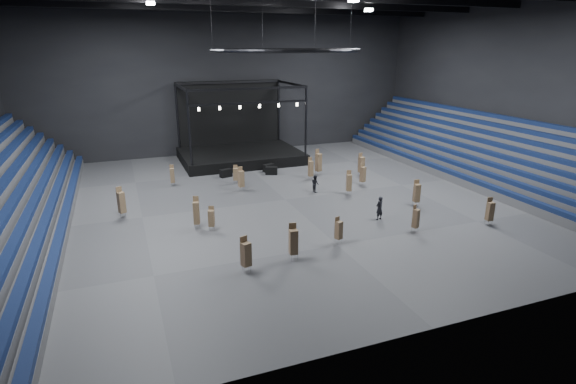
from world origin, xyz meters
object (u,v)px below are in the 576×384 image
object	(u,v)px
flight_case_right	(269,168)
chair_stack_6	(241,178)
chair_stack_13	(339,230)
crew_member	(315,184)
chair_stack_0	(121,202)
chair_stack_4	(293,241)
stage	(239,148)
chair_stack_8	(311,168)
chair_stack_5	(236,174)
chair_stack_14	(172,175)
man_center	(379,208)
flight_case_left	(226,173)
chair_stack_10	(417,193)
flight_case_mid	(271,171)
chair_stack_1	(196,212)
chair_stack_2	(490,211)
chair_stack_12	(318,162)
chair_stack_15	(416,218)
chair_stack_3	(361,164)
chair_stack_9	(349,182)
chair_stack_7	(363,174)
chair_stack_11	(246,254)
chair_stack_16	(211,218)

from	to	relation	value
flight_case_right	chair_stack_6	xyz separation A→B (m)	(-4.69, -5.69, 0.82)
chair_stack_13	crew_member	world-z (taller)	chair_stack_13
chair_stack_0	chair_stack_4	world-z (taller)	chair_stack_0
stage	chair_stack_8	distance (m)	12.06
chair_stack_5	chair_stack_14	bearing A→B (deg)	-174.99
chair_stack_13	man_center	world-z (taller)	chair_stack_13
flight_case_left	chair_stack_10	world-z (taller)	chair_stack_10
flight_case_mid	chair_stack_5	world-z (taller)	chair_stack_5
stage	chair_stack_1	xyz separation A→B (m)	(-8.68, -20.12, -0.16)
chair_stack_4	crew_member	xyz separation A→B (m)	(7.20, 12.59, -0.49)
flight_case_left	chair_stack_6	bearing A→B (deg)	-86.96
stage	chair_stack_2	bearing A→B (deg)	-65.16
chair_stack_10	chair_stack_6	bearing A→B (deg)	154.41
stage	man_center	distance (m)	24.12
chair_stack_6	chair_stack_8	distance (m)	7.89
flight_case_right	chair_stack_12	world-z (taller)	chair_stack_12
chair_stack_1	chair_stack_15	xyz separation A→B (m)	(15.23, -6.51, -0.19)
chair_stack_2	chair_stack_5	xyz separation A→B (m)	(-15.69, 17.81, -0.14)
chair_stack_12	man_center	xyz separation A→B (m)	(-0.89, -13.72, -0.48)
chair_stack_4	chair_stack_3	bearing A→B (deg)	54.92
flight_case_mid	chair_stack_9	world-z (taller)	chair_stack_9
chair_stack_7	chair_stack_14	bearing A→B (deg)	143.29
chair_stack_10	chair_stack_5	bearing A→B (deg)	147.70
flight_case_mid	chair_stack_3	world-z (taller)	chair_stack_3
flight_case_right	chair_stack_11	xyz separation A→B (m)	(-8.72, -21.67, 0.82)
chair_stack_8	chair_stack_2	bearing A→B (deg)	-68.03
chair_stack_0	chair_stack_6	world-z (taller)	chair_stack_0
stage	chair_stack_13	distance (m)	26.44
chair_stack_16	crew_member	size ratio (longest dim) A/B	1.16
crew_member	flight_case_mid	bearing A→B (deg)	10.79
flight_case_right	chair_stack_11	bearing A→B (deg)	-111.92
chair_stack_5	flight_case_right	bearing A→B (deg)	53.54
chair_stack_12	chair_stack_15	distance (m)	16.84
chair_stack_9	chair_stack_15	size ratio (longest dim) A/B	1.10
chair_stack_3	chair_stack_8	xyz separation A→B (m)	(-5.55, 0.78, -0.10)
flight_case_left	man_center	distance (m)	18.67
chair_stack_0	chair_stack_8	size ratio (longest dim) A/B	1.09
chair_stack_0	chair_stack_11	world-z (taller)	chair_stack_0
chair_stack_0	flight_case_right	bearing A→B (deg)	5.89
stage	chair_stack_14	distance (m)	12.21
flight_case_left	chair_stack_5	xyz separation A→B (m)	(0.37, -2.74, 0.61)
chair_stack_6	chair_stack_9	bearing A→B (deg)	-34.41
man_center	chair_stack_2	bearing A→B (deg)	134.78
flight_case_mid	chair_stack_16	bearing A→B (deg)	-125.14
chair_stack_13	chair_stack_15	world-z (taller)	chair_stack_15
chair_stack_3	man_center	distance (m)	12.70
chair_stack_8	chair_stack_7	bearing A→B (deg)	-46.95
flight_case_right	man_center	bearing A→B (deg)	-77.77
chair_stack_10	chair_stack_0	bearing A→B (deg)	176.15
flight_case_right	chair_stack_9	size ratio (longest dim) A/B	0.54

